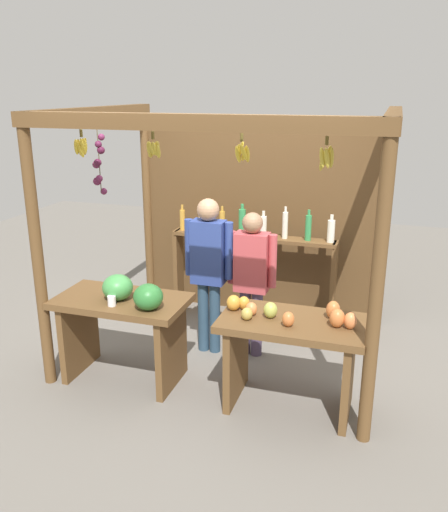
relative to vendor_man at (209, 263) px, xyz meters
name	(u,v)px	position (x,y,z in m)	size (l,w,h in m)	color
ground_plane	(230,350)	(0.20, 0.06, -0.94)	(12.00, 12.00, 0.00)	slate
market_stall	(244,205)	(0.20, 0.53, 0.47)	(2.89, 2.25, 2.38)	brown
fruit_counter_left	(125,316)	(-0.52, -0.76, -0.30)	(1.16, 0.64, 1.01)	brown
fruit_counter_right	(291,343)	(0.96, -0.74, -0.35)	(1.16, 0.64, 0.94)	brown
bottle_shelf_unit	(254,253)	(0.23, 0.87, -0.13)	(1.85, 0.22, 1.35)	brown
vendor_man	(209,263)	(0.00, 0.00, 0.00)	(0.48, 0.21, 1.57)	#2C465D
vendor_woman	(252,273)	(0.42, 0.06, -0.08)	(0.48, 0.20, 1.45)	#4B3C57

